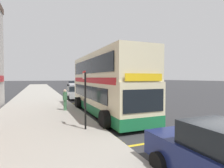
% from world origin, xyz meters
% --- Properties ---
extents(ground_plane, '(260.00, 260.00, 0.00)m').
position_xyz_m(ground_plane, '(0.00, 32.00, 0.00)').
color(ground_plane, '#333335').
extents(pavement_near, '(6.00, 76.00, 0.14)m').
position_xyz_m(pavement_near, '(-7.00, 32.00, 0.07)').
color(pavement_near, '#A39E93').
rests_on(pavement_near, ground).
extents(double_decker_bus, '(3.27, 10.71, 4.40)m').
position_xyz_m(double_decker_bus, '(-2.46, 7.89, 2.06)').
color(double_decker_bus, beige).
rests_on(double_decker_bus, ground).
extents(bus_bay_markings, '(3.14, 12.92, 0.01)m').
position_xyz_m(bus_bay_markings, '(-2.43, 7.85, 0.01)').
color(bus_bay_markings, yellow).
rests_on(bus_bay_markings, ground).
extents(bus_stop_sign, '(0.09, 0.51, 2.89)m').
position_xyz_m(bus_stop_sign, '(-4.94, 4.05, 1.82)').
color(bus_stop_sign, black).
rests_on(bus_stop_sign, pavement_near).
extents(parked_car_silver_ahead, '(2.09, 4.20, 1.62)m').
position_xyz_m(parked_car_silver_ahead, '(-2.96, 17.63, 0.80)').
color(parked_car_silver_ahead, '#B2B5BA').
rests_on(parked_car_silver_ahead, ground).
extents(parked_car_white_distant, '(2.09, 4.20, 1.62)m').
position_xyz_m(parked_car_white_distant, '(2.50, 51.93, 0.80)').
color(parked_car_white_distant, silver).
rests_on(parked_car_white_distant, ground).
extents(pedestrian_waiting_near_sign, '(0.34, 0.34, 1.64)m').
position_xyz_m(pedestrian_waiting_near_sign, '(-5.15, 9.67, 1.03)').
color(pedestrian_waiting_near_sign, '#3F724C').
rests_on(pedestrian_waiting_near_sign, pavement_near).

